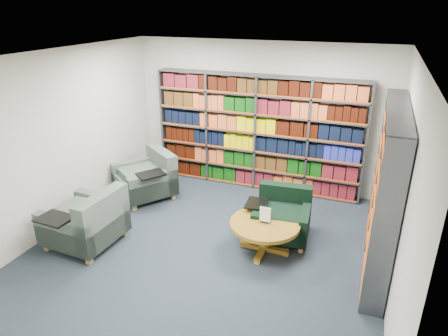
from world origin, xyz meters
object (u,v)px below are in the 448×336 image
(chair_teal_front, at_px, (89,223))
(coffee_table, at_px, (265,228))
(chair_teal_left, at_px, (149,178))
(chair_green_right, at_px, (282,217))

(chair_teal_front, distance_m, coffee_table, 2.62)
(chair_teal_front, bearing_deg, coffee_table, 17.29)
(chair_teal_left, bearing_deg, chair_teal_front, -88.76)
(chair_green_right, height_order, chair_teal_front, chair_teal_front)
(chair_green_right, bearing_deg, chair_teal_front, -153.28)
(chair_teal_left, xyz_separation_m, chair_teal_front, (0.04, -1.79, 0.01))
(chair_teal_front, bearing_deg, chair_teal_left, 91.24)
(chair_green_right, relative_size, coffee_table, 1.00)
(chair_teal_front, bearing_deg, chair_green_right, 26.72)
(chair_teal_left, relative_size, chair_teal_front, 1.13)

